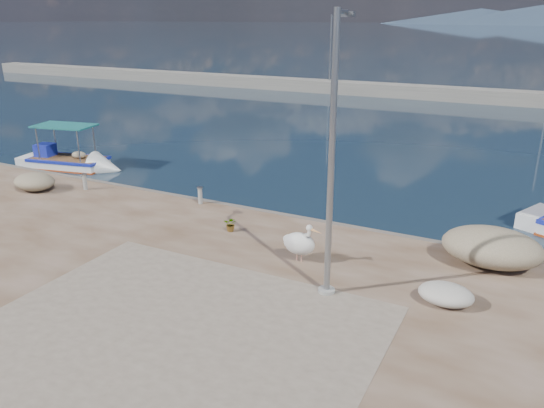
{
  "coord_description": "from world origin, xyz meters",
  "views": [
    {
      "loc": [
        7.71,
        -11.27,
        7.3
      ],
      "look_at": [
        0.0,
        3.8,
        1.3
      ],
      "focal_mm": 35.0,
      "sensor_mm": 36.0,
      "label": 1
    }
  ],
  "objects": [
    {
      "name": "bollard_near",
      "position": [
        -3.51,
        4.6,
        0.87
      ],
      "size": [
        0.22,
        0.22,
        0.67
      ],
      "color": "gray",
      "rests_on": "quay"
    },
    {
      "name": "quay_patch",
      "position": [
        1.0,
        -3.0,
        0.5
      ],
      "size": [
        9.0,
        7.0,
        0.01
      ],
      "primitive_type": "cube",
      "color": "gray",
      "rests_on": "quay"
    },
    {
      "name": "net_pile_c",
      "position": [
        7.0,
        4.0,
        1.05
      ],
      "size": [
        2.79,
        1.99,
        1.1
      ],
      "primitive_type": "ellipsoid",
      "color": "tan",
      "rests_on": "quay"
    },
    {
      "name": "lamp_post",
      "position": [
        3.38,
        0.34,
        3.8
      ],
      "size": [
        0.44,
        0.96,
        7.0
      ],
      "color": "gray",
      "rests_on": "quay"
    },
    {
      "name": "net_pile_b",
      "position": [
        -10.6,
        2.91,
        0.85
      ],
      "size": [
        1.81,
        1.41,
        0.7
      ],
      "primitive_type": "ellipsoid",
      "color": "tan",
      "rests_on": "quay"
    },
    {
      "name": "net_pile_d",
      "position": [
        6.25,
        1.13,
        0.76
      ],
      "size": [
        1.37,
        1.03,
        0.51
      ],
      "primitive_type": "ellipsoid",
      "color": "beige",
      "rests_on": "quay"
    },
    {
      "name": "potted_plant",
      "position": [
        -1.01,
        2.76,
        0.75
      ],
      "size": [
        0.52,
        0.48,
        0.5
      ],
      "primitive_type": "imported",
      "rotation": [
        0.0,
        0.0,
        0.22
      ],
      "color": "#33722D",
      "rests_on": "quay"
    },
    {
      "name": "pelican",
      "position": [
        2.0,
        1.69,
        1.08
      ],
      "size": [
        1.29,
        0.75,
        1.23
      ],
      "rotation": [
        0.0,
        0.0,
        -0.2
      ],
      "color": "tan",
      "rests_on": "quay"
    },
    {
      "name": "boat_left",
      "position": [
        -13.53,
        7.32,
        0.2
      ],
      "size": [
        5.57,
        2.74,
        2.56
      ],
      "rotation": [
        0.0,
        0.0,
        0.19
      ],
      "color": "white",
      "rests_on": "ground"
    },
    {
      "name": "bollard_far",
      "position": [
        -8.77,
        3.89,
        0.87
      ],
      "size": [
        0.22,
        0.22,
        0.68
      ],
      "color": "gray",
      "rests_on": "quay"
    },
    {
      "name": "breakwater",
      "position": [
        -0.0,
        40.0,
        0.6
      ],
      "size": [
        120.0,
        2.2,
        7.5
      ],
      "color": "gray",
      "rests_on": "ground"
    },
    {
      "name": "ground",
      "position": [
        0.0,
        0.0,
        0.0
      ],
      "size": [
        1400.0,
        1400.0,
        0.0
      ],
      "primitive_type": "plane",
      "color": "#162635",
      "rests_on": "ground"
    }
  ]
}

